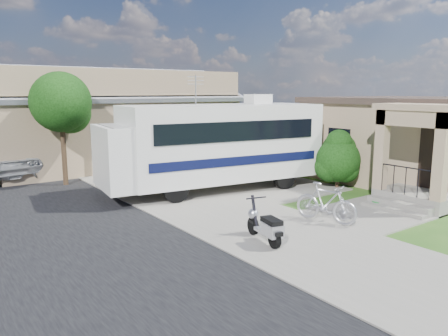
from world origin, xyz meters
TOP-DOWN VIEW (x-y plane):
  - ground at (0.00, 0.00)m, footprint 120.00×120.00m
  - sidewalk_slab at (-1.00, 10.00)m, footprint 4.00×80.00m
  - driveway_slab at (1.50, 4.50)m, footprint 7.00×6.00m
  - walk_slab at (3.00, -1.00)m, footprint 4.00×3.00m
  - house at (8.88, 1.43)m, footprint 9.47×7.80m
  - warehouse at (0.00, 13.97)m, footprint 12.50×8.40m
  - street_tree_a at (-3.70, 9.05)m, footprint 2.44×2.40m
  - street_tree_b at (-3.70, 19.05)m, footprint 2.44×2.40m
  - motorhome at (0.58, 4.61)m, footprint 8.71×3.74m
  - shrub at (4.81, 2.15)m, footprint 1.90×1.82m
  - scooter at (-1.84, -1.12)m, footprint 0.70×1.61m
  - bicycle at (0.71, -0.83)m, footprint 0.99×1.98m
  - garden_hose at (3.61, -0.56)m, footprint 0.35×0.35m

SIDE VIEW (x-z plane):
  - ground at x=0.00m, z-range 0.00..0.00m
  - driveway_slab at x=1.50m, z-range 0.00..0.05m
  - walk_slab at x=3.00m, z-range 0.00..0.05m
  - sidewalk_slab at x=-1.00m, z-range 0.00..0.06m
  - garden_hose at x=3.61m, z-range 0.00..0.16m
  - scooter at x=-1.84m, z-range -0.06..1.01m
  - bicycle at x=0.71m, z-range 0.00..1.14m
  - shrub at x=4.81m, z-range 0.03..2.36m
  - house at x=8.88m, z-range 0.00..3.55m
  - motorhome at x=0.58m, z-range -0.31..4.02m
  - warehouse at x=0.00m, z-range -0.53..4.51m
  - street_tree_a at x=-3.70m, z-range 0.96..5.54m
  - street_tree_b at x=-3.70m, z-range 1.03..5.76m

